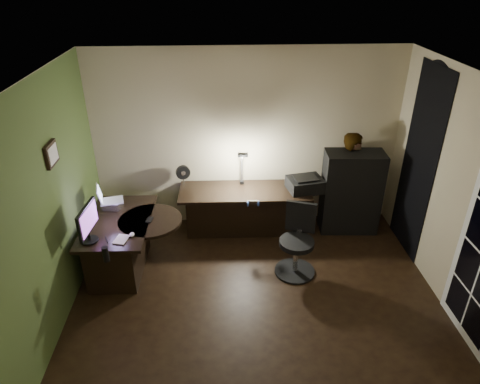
{
  "coord_description": "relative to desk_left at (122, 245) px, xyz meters",
  "views": [
    {
      "loc": [
        -0.42,
        -3.89,
        3.68
      ],
      "look_at": [
        -0.15,
        1.05,
        1.0
      ],
      "focal_mm": 32.0,
      "sensor_mm": 36.0,
      "label": 1
    }
  ],
  "objects": [
    {
      "name": "floor",
      "position": [
        1.73,
        -0.81,
        -0.39
      ],
      "size": [
        4.5,
        4.0,
        0.01
      ],
      "primitive_type": "cube",
      "color": "black",
      "rests_on": "ground"
    },
    {
      "name": "ceiling",
      "position": [
        1.73,
        -0.81,
        2.32
      ],
      "size": [
        4.5,
        4.0,
        0.01
      ],
      "primitive_type": "cube",
      "color": "silver",
      "rests_on": "floor"
    },
    {
      "name": "wall_back",
      "position": [
        1.73,
        1.19,
        0.97
      ],
      "size": [
        4.5,
        0.01,
        2.7
      ],
      "primitive_type": "cube",
      "color": "tan",
      "rests_on": "floor"
    },
    {
      "name": "wall_front",
      "position": [
        1.73,
        -2.82,
        0.97
      ],
      "size": [
        4.5,
        0.01,
        2.7
      ],
      "primitive_type": "cube",
      "color": "tan",
      "rests_on": "floor"
    },
    {
      "name": "wall_left",
      "position": [
        -0.53,
        -0.81,
        0.97
      ],
      "size": [
        0.01,
        4.0,
        2.7
      ],
      "primitive_type": "cube",
      "color": "tan",
      "rests_on": "floor"
    },
    {
      "name": "wall_right",
      "position": [
        3.98,
        -0.81,
        0.97
      ],
      "size": [
        0.01,
        4.0,
        2.7
      ],
      "primitive_type": "cube",
      "color": "tan",
      "rests_on": "floor"
    },
    {
      "name": "green_wall_overlay",
      "position": [
        -0.51,
        -0.81,
        0.97
      ],
      "size": [
        0.0,
        4.0,
        2.7
      ],
      "primitive_type": "cube",
      "color": "#475D2A",
      "rests_on": "floor"
    },
    {
      "name": "arched_doorway",
      "position": [
        3.97,
        0.34,
        0.92
      ],
      "size": [
        0.01,
        0.9,
        2.6
      ],
      "primitive_type": "cube",
      "color": "black",
      "rests_on": "floor"
    },
    {
      "name": "framed_picture",
      "position": [
        -0.49,
        -0.36,
        1.47
      ],
      "size": [
        0.04,
        0.3,
        0.25
      ],
      "primitive_type": "cube",
      "color": "black",
      "rests_on": "wall_left"
    },
    {
      "name": "desk_left",
      "position": [
        0.0,
        0.0,
        0.0
      ],
      "size": [
        0.85,
        1.34,
        0.76
      ],
      "primitive_type": "cube",
      "rotation": [
        0.0,
        0.0,
        -0.03
      ],
      "color": "black",
      "rests_on": "floor"
    },
    {
      "name": "desk_right",
      "position": [
        1.68,
        0.8,
        -0.02
      ],
      "size": [
        1.93,
        0.71,
        0.72
      ],
      "primitive_type": "cube",
      "rotation": [
        0.0,
        0.0,
        -0.02
      ],
      "color": "black",
      "rests_on": "floor"
    },
    {
      "name": "cabinet",
      "position": [
        3.27,
        0.81,
        0.25
      ],
      "size": [
        0.87,
        0.47,
        1.27
      ],
      "primitive_type": "cube",
      "rotation": [
        0.0,
        0.0,
        -0.06
      ],
      "color": "black",
      "rests_on": "floor"
    },
    {
      "name": "laptop_stand",
      "position": [
        -0.13,
        0.32,
        0.44
      ],
      "size": [
        0.27,
        0.24,
        0.1
      ],
      "primitive_type": "cube",
      "rotation": [
        0.0,
        0.0,
        -0.17
      ],
      "color": "silver",
      "rests_on": "desk_left"
    },
    {
      "name": "laptop",
      "position": [
        -0.13,
        0.32,
        0.59
      ],
      "size": [
        0.37,
        0.36,
        0.21
      ],
      "primitive_type": "cube",
      "rotation": [
        0.0,
        0.0,
        0.24
      ],
      "color": "silver",
      "rests_on": "laptop_stand"
    },
    {
      "name": "monitor",
      "position": [
        -0.24,
        -0.44,
        0.55
      ],
      "size": [
        0.16,
        0.52,
        0.34
      ],
      "primitive_type": "cube",
      "rotation": [
        0.0,
        0.0,
        -0.11
      ],
      "color": "black",
      "rests_on": "desk_left"
    },
    {
      "name": "mouse",
      "position": [
        0.24,
        -0.37,
        0.4
      ],
      "size": [
        0.07,
        0.1,
        0.03
      ],
      "primitive_type": "ellipsoid",
      "rotation": [
        0.0,
        0.0,
        -0.15
      ],
      "color": "silver",
      "rests_on": "desk_left"
    },
    {
      "name": "phone",
      "position": [
        0.4,
        -0.02,
        0.39
      ],
      "size": [
        0.09,
        0.15,
        0.01
      ],
      "primitive_type": "cube",
      "rotation": [
        0.0,
        0.0,
        -0.17
      ],
      "color": "black",
      "rests_on": "desk_left"
    },
    {
      "name": "pen",
      "position": [
        -0.05,
        -0.43,
        0.39
      ],
      "size": [
        0.07,
        0.14,
        0.01
      ],
      "primitive_type": "cube",
      "rotation": [
        0.0,
        0.0,
        0.39
      ],
      "color": "black",
      "rests_on": "desk_left"
    },
    {
      "name": "speaker",
      "position": [
        0.04,
        -0.84,
        0.48
      ],
      "size": [
        0.08,
        0.08,
        0.18
      ],
      "primitive_type": "cylinder",
      "rotation": [
        0.0,
        0.0,
        -0.24
      ],
      "color": "black",
      "rests_on": "desk_left"
    },
    {
      "name": "notepad",
      "position": [
        0.13,
        -0.44,
        0.39
      ],
      "size": [
        0.19,
        0.23,
        0.01
      ],
      "primitive_type": "cube",
      "rotation": [
        0.0,
        0.0,
        -0.24
      ],
      "color": "silver",
      "rests_on": "desk_left"
    },
    {
      "name": "desk_fan",
      "position": [
        0.77,
        1.04,
        0.49
      ],
      "size": [
        0.23,
        0.17,
        0.33
      ],
      "primitive_type": "cube",
      "rotation": [
        0.0,
        0.0,
        0.25
      ],
      "color": "black",
      "rests_on": "desk_right"
    },
    {
      "name": "headphones",
      "position": [
        1.76,
        0.38,
        0.37
      ],
      "size": [
        0.19,
        0.09,
        0.09
      ],
      "primitive_type": "cube",
      "rotation": [
        0.0,
        0.0,
        -0.08
      ],
      "color": "#2C489A",
      "rests_on": "desk_right"
    },
    {
      "name": "printer",
      "position": [
        2.56,
        0.77,
        0.43
      ],
      "size": [
        0.56,
        0.47,
        0.22
      ],
      "primitive_type": "cube",
      "rotation": [
        0.0,
        0.0,
        0.19
      ],
      "color": "black",
      "rests_on": "desk_right"
    },
    {
      "name": "desk_lamp",
      "position": [
        1.65,
        1.02,
        0.64
      ],
      "size": [
        0.21,
        0.31,
        0.63
      ],
      "primitive_type": "cube",
      "rotation": [
        0.0,
        0.0,
        -0.22
      ],
      "color": "black",
      "rests_on": "desk_right"
    },
    {
      "name": "office_chair",
      "position": [
        2.28,
        -0.21,
        0.1
      ],
      "size": [
        0.68,
        0.68,
        0.96
      ],
      "primitive_type": "cube",
      "rotation": [
        0.0,
        0.0,
        -0.34
      ],
      "color": "black",
      "rests_on": "floor"
    },
    {
      "name": "person",
      "position": [
        3.29,
        0.97,
        0.38
      ],
      "size": [
        0.51,
        0.63,
        1.52
      ],
      "primitive_type": "imported",
      "rotation": [
        0.0,
        0.0,
        1.25
      ],
      "color": "#D8A88C",
      "rests_on": "floor"
    }
  ]
}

